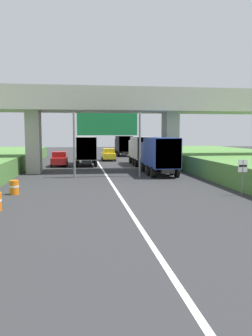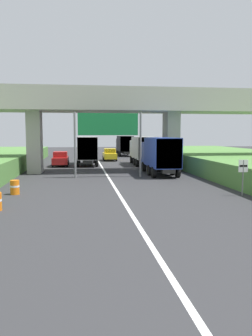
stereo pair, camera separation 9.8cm
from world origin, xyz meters
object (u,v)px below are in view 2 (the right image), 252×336
Objects in this scene: overhead_highway_sign at (108,129)px; car_red at (61,159)px; truck_black at (124,145)px; construction_barrel_4 at (15,187)px; car_yellow at (110,155)px; speed_limit_sign at (243,172)px; truck_silver at (143,149)px; truck_green at (87,149)px; truck_blue at (160,154)px.

overhead_highway_sign is 1.43× the size of car_red.
truck_black reaches higher than construction_barrel_4.
truck_black reaches higher than car_yellow.
speed_limit_sign reaches higher than car_red.
truck_green is (-6.77, 0.55, 0.00)m from truck_silver.
truck_silver is 1.00× the size of truck_green.
truck_blue is 8.11× the size of construction_barrel_4.
truck_green is at bearing 97.91° from overhead_highway_sign.
speed_limit_sign is 0.31× the size of truck_black.
car_yellow is at bearing 115.94° from truck_silver.
speed_limit_sign reaches higher than car_yellow.
truck_blue is (-0.23, -9.91, 0.00)m from truck_silver.
construction_barrel_4 is at bearing -107.44° from car_yellow.
speed_limit_sign is 0.31× the size of truck_silver.
truck_black is at bearing 90.22° from truck_silver.
truck_silver is at bearing -89.78° from truck_black.
truck_blue is (-0.16, -27.04, 0.00)m from truck_black.
truck_silver is at bearing 88.68° from truck_blue.
speed_limit_sign is at bearing -77.54° from truck_blue.
truck_black is 27.04m from truck_blue.
construction_barrel_4 is (-11.38, -8.89, -1.47)m from truck_blue.
construction_barrel_4 is at bearing -104.03° from truck_green.
overhead_highway_sign is at bearing 126.69° from speed_limit_sign.
construction_barrel_4 is (-6.48, -7.52, -3.76)m from overhead_highway_sign.
truck_green reaches higher than speed_limit_sign.
truck_black is 1.00× the size of truck_green.
truck_silver and truck_green have the same top height.
speed_limit_sign is 0.54× the size of car_red.
truck_silver is 22.14m from construction_barrel_4.
speed_limit_sign is 0.54× the size of car_yellow.
truck_black is at bearing 93.49° from speed_limit_sign.
truck_black reaches higher than car_red.
truck_blue is at bearing 102.46° from speed_limit_sign.
car_yellow is (-3.40, -10.01, -1.08)m from truck_black.
car_yellow is 9.92m from car_red.
car_yellow is at bearing 84.83° from overhead_highway_sign.
car_yellow is (-3.24, 17.03, -1.08)m from truck_blue.
overhead_highway_sign reaches higher than truck_green.
speed_limit_sign is 2.48× the size of construction_barrel_4.
car_red is (-9.82, -17.57, -1.08)m from truck_black.
truck_blue is at bearing -44.42° from car_red.
overhead_highway_sign is at bearing -95.17° from car_yellow.
construction_barrel_4 is at bearing 170.15° from speed_limit_sign.
truck_blue is (6.54, -10.46, 0.00)m from truck_green.
truck_blue is 14.51m from construction_barrel_4.
car_red reaches higher than construction_barrel_4.
car_yellow is 1.00× the size of car_red.
speed_limit_sign is at bearing -67.43° from truck_green.
car_yellow is (-5.73, 28.33, -0.62)m from speed_limit_sign.
car_yellow is (-3.47, 7.13, -1.08)m from truck_silver.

